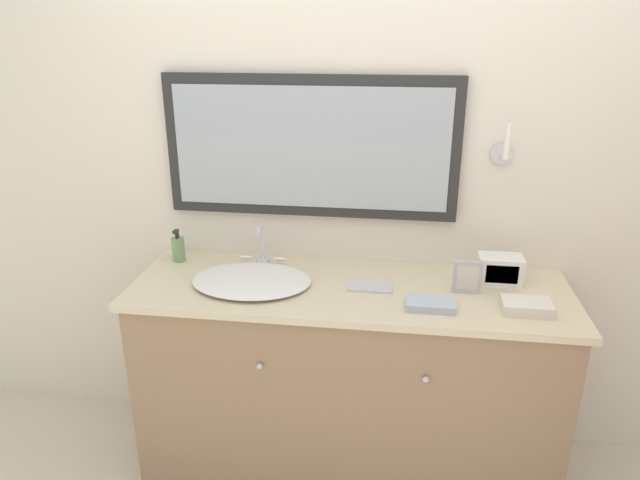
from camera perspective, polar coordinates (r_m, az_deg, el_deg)
wall_back at (r=2.54m, az=3.65°, el=6.10°), size 8.00×0.18×2.55m
vanity_counter at (r=2.59m, az=2.75°, el=-13.75°), size 1.81×0.60×0.91m
sink_basin at (r=2.40m, az=-6.83°, el=-3.91°), size 0.50×0.43×0.20m
soap_bottle at (r=2.67m, az=-13.98°, el=-0.83°), size 0.06×0.06×0.15m
appliance_box at (r=2.50m, az=17.56°, el=-2.81°), size 0.18×0.11×0.12m
picture_frame at (r=2.35m, az=14.53°, el=-3.65°), size 0.12×0.01×0.14m
hand_towel_near_sink at (r=2.29m, az=19.96°, el=-6.27°), size 0.18×0.12×0.04m
hand_towel_far_corner at (r=2.23m, az=10.97°, el=-6.29°), size 0.19×0.12×0.03m
metal_tray at (r=2.36m, az=5.01°, el=-4.65°), size 0.18×0.11×0.01m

